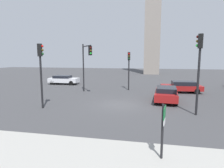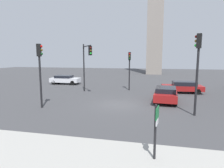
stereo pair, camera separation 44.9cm
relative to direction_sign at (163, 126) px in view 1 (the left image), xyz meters
The scene contains 11 objects.
ground_plane 9.57m from the direction_sign, 109.32° to the left, with size 107.52×107.52×0.00m, color #424244.
sidewalk_corner 3.51m from the direction_sign, 167.67° to the right, with size 38.71×3.98×0.15m, color #A8A59E.
direction_sign is the anchor object (origin of this frame).
traffic_light_0 17.03m from the direction_sign, 100.80° to the left, with size 0.35×0.47×4.82m.
traffic_light_1 11.51m from the direction_sign, 144.63° to the left, with size 0.49×0.41×5.27m.
traffic_light_2 15.82m from the direction_sign, 119.68° to the left, with size 1.91×2.59×5.74m.
traffic_light_3 7.96m from the direction_sign, 68.00° to the left, with size 0.49×0.40×5.82m.
car_0 24.16m from the direction_sign, 124.46° to the left, with size 4.54×2.08×1.36m.
car_3 11.10m from the direction_sign, 84.70° to the left, with size 2.33×4.60×1.41m.
car_4 16.46m from the direction_sign, 78.65° to the left, with size 4.72×2.24×1.36m.
skyline_tower 44.21m from the direction_sign, 90.24° to the left, with size 3.71×3.71×34.85m, color gray.
Camera 1 is at (2.54, -16.41, 4.23)m, focal length 30.61 mm.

